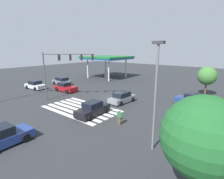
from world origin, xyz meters
TOP-DOWN VIEW (x-y plane):
  - ground_plane at (0.00, 0.00)m, footprint 113.19×113.19m
  - crosswalk_markings at (0.00, -6.29)m, footprint 9.55×5.35m
  - traffic_signal_mast at (-4.91, -4.91)m, footprint 5.22×5.22m
  - car_0 at (-9.08, -1.81)m, footprint 4.45×2.17m
  - car_1 at (-15.11, -4.09)m, footprint 4.45×2.42m
  - car_2 at (2.71, -6.84)m, footprint 2.12×4.48m
  - car_3 at (-14.40, 1.23)m, footprint 4.39×2.12m
  - car_4 at (2.51, -0.90)m, footprint 2.22×4.23m
  - car_5 at (1.82, -15.80)m, footprint 2.19×4.30m
  - car_6 at (10.55, 3.79)m, footprint 4.27×2.16m
  - gas_station_canopy at (-12.88, 13.99)m, footprint 10.07×10.07m
  - pedestrian at (6.59, -7.10)m, footprint 0.41×0.41m
  - street_light_pole_b at (11.07, -8.93)m, footprint 0.80×0.36m
  - tree_corner_a at (10.76, 10.29)m, footprint 2.87×2.87m
  - tree_corner_b at (14.81, -11.87)m, footprint 3.87×3.87m
  - fire_hydrant at (5.86, -6.13)m, footprint 0.22×0.22m

SIDE VIEW (x-z plane):
  - ground_plane at x=0.00m, z-range 0.00..0.00m
  - crosswalk_markings at x=0.00m, z-range 0.00..0.01m
  - fire_hydrant at x=5.86m, z-range 0.00..0.86m
  - car_1 at x=-15.11m, z-range -0.07..1.45m
  - car_4 at x=2.51m, z-range -0.05..1.48m
  - car_0 at x=-9.08m, z-range -0.07..1.50m
  - car_2 at x=2.71m, z-range -0.07..1.53m
  - car_5 at x=1.82m, z-range -0.08..1.54m
  - car_6 at x=10.55m, z-range -0.07..1.57m
  - car_3 at x=-14.40m, z-range -0.03..1.53m
  - pedestrian at x=6.59m, z-range 0.09..1.70m
  - tree_corner_a at x=10.76m, z-range 0.87..5.52m
  - tree_corner_b at x=14.81m, z-range 0.78..6.22m
  - street_light_pole_b at x=11.07m, z-range 0.79..8.66m
  - gas_station_canopy at x=-12.88m, z-range 2.22..7.68m
  - traffic_signal_mast at x=-4.91m, z-range 1.79..8.64m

